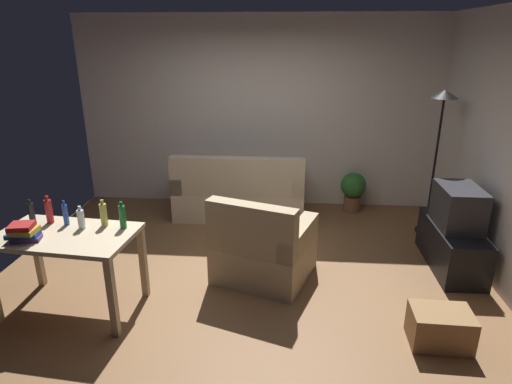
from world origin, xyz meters
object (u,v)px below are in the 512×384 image
(armchair, at_px, (262,249))
(bottle_clear, at_px, (81,219))
(tv, at_px, (459,207))
(bottle_blue, at_px, (65,214))
(torchiere_lamp, at_px, (441,123))
(bottle_red, at_px, (49,211))
(desk, at_px, (67,245))
(storage_box, at_px, (440,327))
(tv_stand, at_px, (452,246))
(bottle_dark, at_px, (31,212))
(potted_plant, at_px, (353,189))
(bottle_squat, at_px, (104,214))
(bottle_green, at_px, (122,217))
(book_stack, at_px, (23,232))
(couch, at_px, (240,195))

(armchair, xyz_separation_m, bottle_clear, (-1.59, -0.57, 0.53))
(tv, distance_m, bottle_blue, 3.92)
(torchiere_lamp, distance_m, bottle_red, 4.39)
(desk, height_order, storage_box, desk)
(tv_stand, xyz_separation_m, storage_box, (-0.52, -1.32, -0.09))
(torchiere_lamp, bearing_deg, bottle_dark, -157.28)
(potted_plant, xyz_separation_m, bottle_red, (-3.12, -2.42, 0.55))
(bottle_red, relative_size, bottle_blue, 1.13)
(armchair, distance_m, bottle_dark, 2.24)
(storage_box, distance_m, bottle_squat, 3.05)
(bottle_dark, height_order, bottle_green, bottle_green)
(potted_plant, height_order, bottle_clear, bottle_clear)
(bottle_dark, relative_size, bottle_squat, 0.85)
(desk, bearing_deg, bottle_squat, 39.59)
(bottle_squat, relative_size, book_stack, 0.88)
(bottle_dark, relative_size, bottle_blue, 0.92)
(storage_box, bearing_deg, torchiere_lamp, 76.92)
(tv_stand, xyz_separation_m, bottle_blue, (-3.81, -0.90, 0.62))
(tv_stand, height_order, torchiere_lamp, torchiere_lamp)
(couch, distance_m, bottle_red, 2.66)
(tv, height_order, potted_plant, tv)
(tv_stand, bearing_deg, bottle_blue, 103.25)
(bottle_squat, distance_m, book_stack, 0.65)
(bottle_dark, distance_m, bottle_clear, 0.55)
(couch, height_order, torchiere_lamp, torchiere_lamp)
(tv_stand, height_order, storage_box, tv_stand)
(tv_stand, xyz_separation_m, bottle_dark, (-4.17, -0.84, 0.61))
(potted_plant, xyz_separation_m, bottle_clear, (-2.77, -2.52, 0.52))
(bottle_red, relative_size, book_stack, 0.92)
(bottle_blue, relative_size, bottle_clear, 1.09)
(tv_stand, bearing_deg, bottle_red, 102.27)
(bottle_clear, bearing_deg, bottle_dark, 167.06)
(couch, bearing_deg, bottle_red, 54.29)
(storage_box, bearing_deg, bottle_dark, 172.48)
(bottle_green, height_order, book_stack, bottle_green)
(tv_stand, height_order, book_stack, book_stack)
(bottle_squat, bearing_deg, bottle_blue, -179.07)
(tv, height_order, desk, tv)
(tv_stand, relative_size, book_stack, 3.84)
(storage_box, relative_size, bottle_clear, 2.23)
(tv, bearing_deg, storage_box, 158.50)
(couch, xyz_separation_m, bottle_green, (-0.80, -2.17, 0.56))
(torchiere_lamp, relative_size, bottle_green, 7.14)
(potted_plant, distance_m, bottle_blue, 3.87)
(bottle_blue, bearing_deg, bottle_clear, -20.99)
(bottle_red, xyz_separation_m, bottle_clear, (0.35, -0.10, -0.02))
(bottle_red, bearing_deg, torchiere_lamp, 23.97)
(tv, relative_size, desk, 0.48)
(torchiere_lamp, relative_size, bottle_blue, 7.74)
(tv_stand, distance_m, bottle_clear, 3.81)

